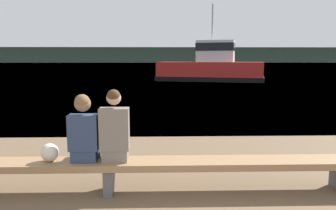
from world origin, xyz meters
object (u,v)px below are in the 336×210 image
Objects in this scene: person_right at (115,131)px; shopping_bag at (50,153)px; tugboat_red at (211,68)px; bench_main at (109,166)px; person_left at (84,132)px.

person_right is 0.94m from shopping_bag.
person_right is at bearing -175.29° from tugboat_red.
shopping_bag is at bearing -179.37° from person_right.
person_right is at bearing 2.86° from bench_main.
person_right is (0.09, 0.00, 0.50)m from bench_main.
bench_main is at bearing -0.79° from person_left.
person_right reaches higher than person_left.
bench_main is at bearing -175.50° from tugboat_red.
bench_main is 23.72m from tugboat_red.
bench_main is 28.25× the size of shopping_bag.
bench_main is at bearing 0.38° from shopping_bag.
person_left is (-0.33, 0.00, 0.49)m from bench_main.
bench_main is 0.83m from shopping_bag.
person_right is 3.93× the size of shopping_bag.
person_left is 0.94× the size of person_right.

